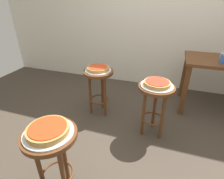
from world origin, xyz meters
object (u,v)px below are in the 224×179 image
object	(u,v)px
serving_plate_foreground	(49,133)
dining_table	(218,69)
serving_plate_leftside	(98,70)
stool_leftside	(99,82)
stool_foreground	(53,150)
pizza_middle	(157,83)
stool_middle	(155,99)
serving_plate_middle	(157,86)
pizza_foreground	(48,130)
cup_near_edge	(224,59)
condiment_shaker	(222,56)
pizza_leftside	(98,68)

from	to	relation	value
serving_plate_foreground	dining_table	distance (m)	2.28
serving_plate_leftside	stool_leftside	bearing A→B (deg)	0.00
stool_foreground	pizza_middle	bearing A→B (deg)	57.10
serving_plate_foreground	stool_middle	xyz separation A→B (m)	(0.65, 1.00, -0.17)
serving_plate_leftside	serving_plate_middle	bearing A→B (deg)	-15.18
stool_foreground	pizza_foreground	xyz separation A→B (m)	(0.00, 0.00, 0.20)
stool_foreground	serving_plate_leftside	world-z (taller)	serving_plate_leftside
serving_plate_foreground	dining_table	world-z (taller)	dining_table
serving_plate_foreground	serving_plate_middle	bearing A→B (deg)	57.10
serving_plate_middle	serving_plate_leftside	world-z (taller)	same
stool_foreground	stool_leftside	world-z (taller)	same
stool_foreground	dining_table	xyz separation A→B (m)	(1.38, 1.81, 0.14)
stool_middle	serving_plate_leftside	bearing A→B (deg)	164.82
stool_middle	pizza_middle	bearing A→B (deg)	-90.00
stool_leftside	cup_near_edge	size ratio (longest dim) A/B	6.06
stool_foreground	stool_leftside	bearing A→B (deg)	95.72
stool_foreground	serving_plate_leftside	bearing A→B (deg)	95.72
cup_near_edge	serving_plate_leftside	bearing A→B (deg)	-162.93
stool_foreground	pizza_foreground	bearing A→B (deg)	90.00
pizza_foreground	pizza_middle	distance (m)	1.19
stool_foreground	stool_leftside	xyz separation A→B (m)	(-0.12, 1.20, 0.00)
stool_middle	condiment_shaker	xyz separation A→B (m)	(0.74, 0.86, 0.32)
stool_foreground	serving_plate_leftside	size ratio (longest dim) A/B	1.90
stool_leftside	dining_table	bearing A→B (deg)	22.04
serving_plate_leftside	cup_near_edge	size ratio (longest dim) A/B	3.19
dining_table	condiment_shaker	distance (m)	0.18
pizza_foreground	serving_plate_middle	world-z (taller)	pizza_foreground
serving_plate_leftside	pizza_leftside	world-z (taller)	pizza_leftside
pizza_foreground	stool_middle	xyz separation A→B (m)	(0.65, 1.00, -0.20)
stool_middle	pizza_leftside	size ratio (longest dim) A/B	2.29
stool_middle	stool_leftside	bearing A→B (deg)	164.82
stool_middle	stool_leftside	distance (m)	0.79
pizza_middle	dining_table	distance (m)	1.10
pizza_leftside	dining_table	world-z (taller)	dining_table
serving_plate_foreground	stool_middle	size ratio (longest dim) A/B	0.55
serving_plate_foreground	stool_middle	world-z (taller)	serving_plate_foreground
serving_plate_leftside	cup_near_edge	xyz separation A→B (m)	(1.49, 0.46, 0.16)
serving_plate_foreground	pizza_leftside	size ratio (longest dim) A/B	1.25
pizza_middle	condiment_shaker	size ratio (longest dim) A/B	3.62
cup_near_edge	condiment_shaker	distance (m)	0.19
serving_plate_middle	pizza_leftside	world-z (taller)	pizza_leftside
stool_foreground	serving_plate_foreground	xyz separation A→B (m)	(-0.00, 0.00, 0.17)
pizza_foreground	dining_table	xyz separation A→B (m)	(1.38, 1.81, -0.06)
serving_plate_foreground	pizza_middle	world-z (taller)	pizza_middle
serving_plate_leftside	cup_near_edge	distance (m)	1.56
cup_near_edge	pizza_middle	bearing A→B (deg)	-137.31
serving_plate_middle	cup_near_edge	bearing A→B (deg)	42.69
dining_table	cup_near_edge	size ratio (longest dim) A/B	8.30
stool_middle	cup_near_edge	world-z (taller)	cup_near_edge
pizza_foreground	dining_table	bearing A→B (deg)	52.69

